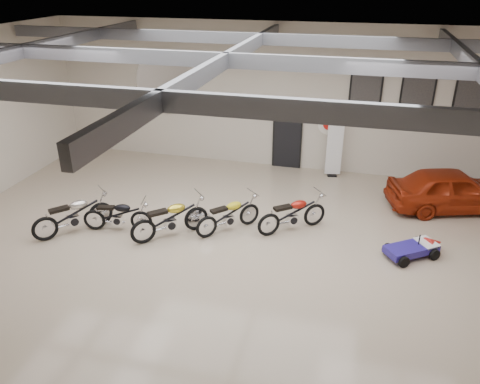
% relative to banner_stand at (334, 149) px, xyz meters
% --- Properties ---
extents(floor, '(16.00, 12.00, 0.01)m').
position_rel_banner_stand_xyz_m(floor, '(-2.19, -5.50, -0.98)').
color(floor, tan).
rests_on(floor, ground).
extents(ceiling, '(16.00, 12.00, 0.01)m').
position_rel_banner_stand_xyz_m(ceiling, '(-2.19, -5.50, 4.02)').
color(ceiling, slate).
rests_on(ceiling, back_wall).
extents(back_wall, '(16.00, 0.02, 5.00)m').
position_rel_banner_stand_xyz_m(back_wall, '(-2.19, 0.50, 1.52)').
color(back_wall, beige).
rests_on(back_wall, floor).
extents(ceiling_beams, '(15.80, 11.80, 0.32)m').
position_rel_banner_stand_xyz_m(ceiling_beams, '(-2.19, -5.50, 3.77)').
color(ceiling_beams, '#5A5C62').
rests_on(ceiling_beams, ceiling).
extents(door, '(0.92, 0.08, 2.10)m').
position_rel_banner_stand_xyz_m(door, '(-1.69, 0.45, 0.07)').
color(door, black).
rests_on(door, back_wall).
extents(logo_plaque, '(2.30, 0.06, 1.16)m').
position_rel_banner_stand_xyz_m(logo_plaque, '(-6.19, 0.45, 1.82)').
color(logo_plaque, silver).
rests_on(logo_plaque, back_wall).
extents(poster_left, '(1.05, 0.08, 1.35)m').
position_rel_banner_stand_xyz_m(poster_left, '(0.81, 0.46, 2.12)').
color(poster_left, black).
rests_on(poster_left, back_wall).
extents(poster_mid, '(1.05, 0.08, 1.35)m').
position_rel_banner_stand_xyz_m(poster_mid, '(2.41, 0.46, 2.12)').
color(poster_mid, black).
rests_on(poster_mid, back_wall).
extents(poster_right, '(1.05, 0.08, 1.35)m').
position_rel_banner_stand_xyz_m(poster_right, '(4.01, 0.46, 2.12)').
color(poster_right, black).
rests_on(poster_right, back_wall).
extents(oil_sign, '(0.72, 0.10, 0.72)m').
position_rel_banner_stand_xyz_m(oil_sign, '(-0.29, 0.45, 0.72)').
color(oil_sign, white).
rests_on(oil_sign, back_wall).
extents(banner_stand, '(0.56, 0.32, 1.96)m').
position_rel_banner_stand_xyz_m(banner_stand, '(0.00, 0.00, 0.00)').
color(banner_stand, white).
rests_on(banner_stand, floor).
extents(motorcycle_silver, '(1.90, 2.03, 1.10)m').
position_rel_banner_stand_xyz_m(motorcycle_silver, '(-6.48, -5.67, -0.43)').
color(motorcycle_silver, silver).
rests_on(motorcycle_silver, floor).
extents(motorcycle_black, '(1.93, 0.94, 0.96)m').
position_rel_banner_stand_xyz_m(motorcycle_black, '(-5.39, -5.26, -0.50)').
color(motorcycle_black, silver).
rests_on(motorcycle_black, floor).
extents(motorcycle_gold, '(2.01, 1.93, 1.11)m').
position_rel_banner_stand_xyz_m(motorcycle_gold, '(-3.87, -5.20, -0.42)').
color(motorcycle_gold, silver).
rests_on(motorcycle_gold, floor).
extents(motorcycle_yellow, '(1.76, 1.80, 1.00)m').
position_rel_banner_stand_xyz_m(motorcycle_yellow, '(-2.46, -4.53, -0.48)').
color(motorcycle_yellow, silver).
rests_on(motorcycle_yellow, floor).
extents(motorcycle_red, '(1.98, 1.74, 1.05)m').
position_rel_banner_stand_xyz_m(motorcycle_red, '(-0.78, -4.07, -0.45)').
color(motorcycle_red, silver).
rests_on(motorcycle_red, floor).
extents(go_kart, '(1.75, 1.54, 0.59)m').
position_rel_banner_stand_xyz_m(go_kart, '(2.40, -4.55, -0.68)').
color(go_kart, navy).
rests_on(go_kart, floor).
extents(vintage_car, '(2.53, 4.00, 1.27)m').
position_rel_banner_stand_xyz_m(vintage_car, '(3.58, -1.62, -0.34)').
color(vintage_car, '#9B280E').
rests_on(vintage_car, floor).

